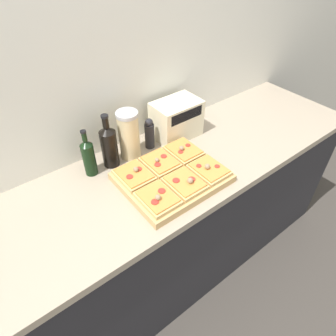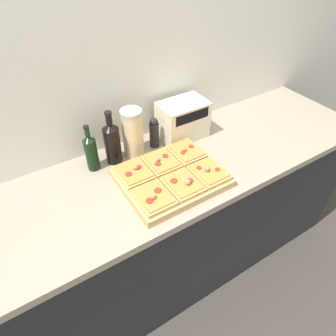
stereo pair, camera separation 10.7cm
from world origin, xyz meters
TOP-DOWN VIEW (x-y plane):
  - ground_plane at (0.00, 0.00)m, footprint 12.00×12.00m
  - wall_back at (0.00, 0.67)m, footprint 6.00×0.06m
  - kitchen_counter at (0.00, 0.32)m, footprint 2.63×0.67m
  - cutting_board at (0.06, 0.23)m, footprint 0.47×0.39m
  - pizza_slice_back_left at (-0.09, 0.33)m, footprint 0.14×0.18m
  - pizza_slice_back_center at (0.06, 0.33)m, footprint 0.14×0.18m
  - pizza_slice_back_right at (0.22, 0.33)m, footprint 0.14×0.18m
  - pizza_slice_front_left at (-0.09, 0.14)m, footprint 0.14×0.18m
  - pizza_slice_front_center at (0.06, 0.14)m, footprint 0.14×0.18m
  - pizza_slice_front_right at (0.22, 0.14)m, footprint 0.14×0.18m
  - olive_oil_bottle at (-0.22, 0.52)m, footprint 0.06×0.06m
  - wine_bottle at (-0.10, 0.52)m, footprint 0.08×0.08m
  - grain_jar_tall at (0.01, 0.52)m, footprint 0.11×0.11m
  - pepper_mill at (0.14, 0.52)m, footprint 0.05×0.05m
  - toaster_oven at (0.32, 0.52)m, footprint 0.28×0.18m

SIDE VIEW (x-z plane):
  - ground_plane at x=0.00m, z-range 0.00..0.00m
  - kitchen_counter at x=0.00m, z-range 0.00..0.92m
  - cutting_board at x=0.06m, z-range 0.92..0.95m
  - pizza_slice_back_center at x=0.06m, z-range 0.94..0.99m
  - pizza_slice_back_right at x=0.22m, z-range 0.94..1.00m
  - pizza_slice_back_left at x=-0.09m, z-range 0.94..1.00m
  - pizza_slice_front_right at x=0.22m, z-range 0.94..1.00m
  - pizza_slice_front_left at x=-0.09m, z-range 0.94..1.00m
  - pizza_slice_front_center at x=0.06m, z-range 0.94..1.00m
  - pepper_mill at x=0.14m, z-range 0.92..1.09m
  - olive_oil_bottle at x=-0.22m, z-range 0.90..1.14m
  - toaster_oven at x=0.32m, z-range 0.92..1.13m
  - wine_bottle at x=-0.10m, z-range 0.89..1.18m
  - grain_jar_tall at x=0.01m, z-range 0.92..1.18m
  - wall_back at x=0.00m, z-range 0.00..2.50m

